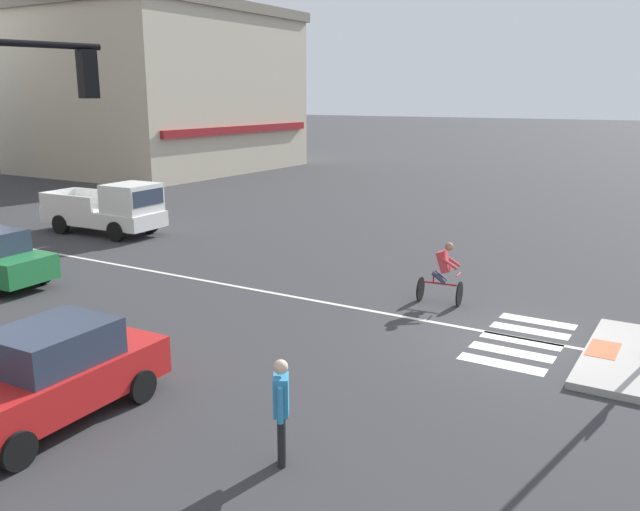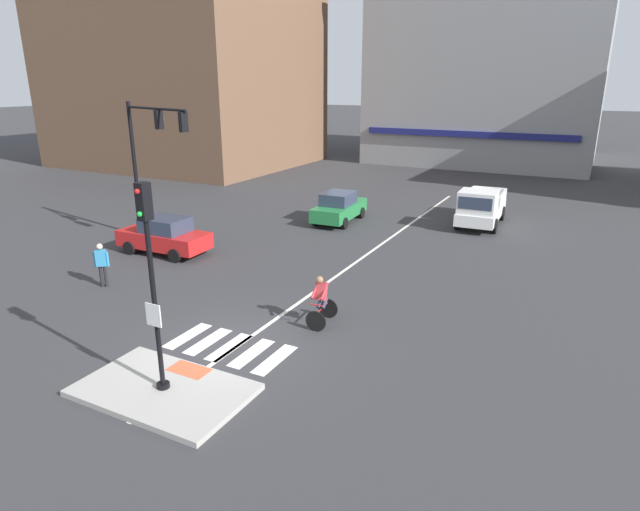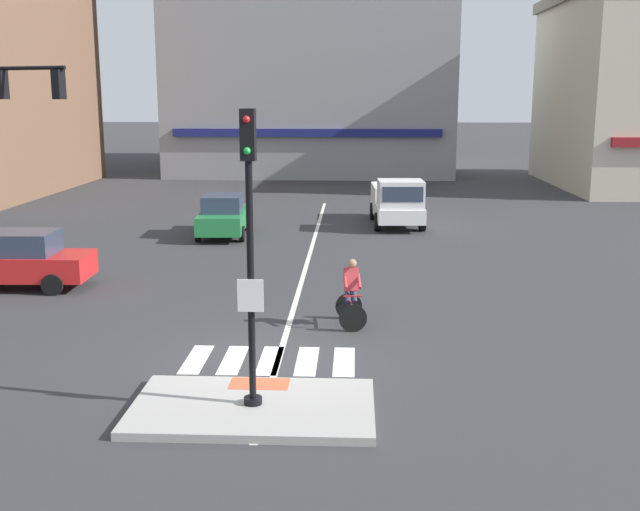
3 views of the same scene
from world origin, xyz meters
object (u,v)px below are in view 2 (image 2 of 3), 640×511
(car_green_westbound_distant, at_px, (339,207))
(pedestrian_at_curb_left, at_px, (101,262))
(cyclist, at_px, (321,299))
(car_red_cross_left, at_px, (164,236))
(pickup_truck_white_eastbound_distant, at_px, (480,208))
(traffic_light_mast, at_px, (149,147))
(signal_pole, at_px, (151,271))

(car_green_westbound_distant, bearing_deg, pedestrian_at_curb_left, -105.79)
(cyclist, xyz_separation_m, pedestrian_at_curb_left, (-8.70, -0.81, 0.11))
(car_red_cross_left, bearing_deg, pickup_truck_white_eastbound_distant, 44.46)
(cyclist, height_order, pedestrian_at_curb_left, cyclist)
(traffic_light_mast, xyz_separation_m, car_red_cross_left, (1.52, -1.10, -3.66))
(cyclist, bearing_deg, signal_pole, -107.87)
(car_red_cross_left, bearing_deg, cyclist, -19.24)
(traffic_light_mast, height_order, car_red_cross_left, traffic_light_mast)
(car_red_cross_left, height_order, pickup_truck_white_eastbound_distant, pickup_truck_white_eastbound_distant)
(pedestrian_at_curb_left, bearing_deg, signal_pole, -31.97)
(signal_pole, relative_size, car_red_cross_left, 1.22)
(pickup_truck_white_eastbound_distant, relative_size, pedestrian_at_curb_left, 3.10)
(cyclist, distance_m, pedestrian_at_curb_left, 8.74)
(signal_pole, height_order, cyclist, signal_pole)
(car_green_westbound_distant, relative_size, car_red_cross_left, 1.01)
(car_red_cross_left, xyz_separation_m, cyclist, (9.53, -3.32, 0.06))
(traffic_light_mast, distance_m, car_green_westbound_distant, 10.24)
(traffic_light_mast, distance_m, cyclist, 12.43)
(traffic_light_mast, xyz_separation_m, cyclist, (11.05, -4.42, -3.60))
(pickup_truck_white_eastbound_distant, relative_size, cyclist, 3.08)
(traffic_light_mast, bearing_deg, pedestrian_at_curb_left, -65.85)
(traffic_light_mast, height_order, pedestrian_at_curb_left, traffic_light_mast)
(cyclist, relative_size, pedestrian_at_curb_left, 1.01)
(car_red_cross_left, relative_size, cyclist, 2.47)
(signal_pole, bearing_deg, pickup_truck_white_eastbound_distant, 79.83)
(signal_pole, distance_m, car_red_cross_left, 11.83)
(traffic_light_mast, bearing_deg, car_green_westbound_distant, 51.58)
(signal_pole, relative_size, pedestrian_at_curb_left, 3.03)
(traffic_light_mast, relative_size, car_red_cross_left, 1.55)
(traffic_light_mast, height_order, pickup_truck_white_eastbound_distant, traffic_light_mast)
(traffic_light_mast, distance_m, pickup_truck_white_eastbound_distant, 16.74)
(pickup_truck_white_eastbound_distant, bearing_deg, signal_pole, -100.17)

